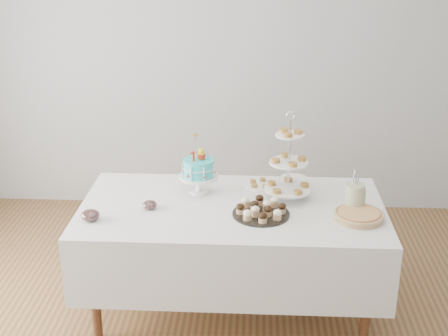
# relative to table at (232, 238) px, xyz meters

# --- Properties ---
(walls) EXTENTS (5.04, 4.04, 2.70)m
(walls) POSITION_rel_table_xyz_m (0.00, -0.30, 0.81)
(walls) COLOR #ABADB0
(walls) RESTS_ON floor
(table) EXTENTS (1.92, 1.02, 0.77)m
(table) POSITION_rel_table_xyz_m (0.00, 0.00, 0.00)
(table) COLOR white
(table) RESTS_ON floor
(birthday_cake) EXTENTS (0.26, 0.26, 0.40)m
(birthday_cake) POSITION_rel_table_xyz_m (-0.23, 0.20, 0.34)
(birthday_cake) COLOR white
(birthday_cake) RESTS_ON table
(cupcake_tray) EXTENTS (0.35, 0.35, 0.08)m
(cupcake_tray) POSITION_rel_table_xyz_m (0.18, -0.12, 0.27)
(cupcake_tray) COLOR black
(cupcake_tray) RESTS_ON table
(pie) EXTENTS (0.30, 0.30, 0.05)m
(pie) POSITION_rel_table_xyz_m (0.77, -0.15, 0.25)
(pie) COLOR tan
(pie) RESTS_ON table
(tiered_stand) EXTENTS (0.30, 0.30, 0.59)m
(tiered_stand) POSITION_rel_table_xyz_m (0.35, 0.14, 0.47)
(tiered_stand) COLOR silver
(tiered_stand) RESTS_ON table
(plate_stack) EXTENTS (0.18, 0.18, 0.07)m
(plate_stack) POSITION_rel_table_xyz_m (0.40, 0.31, 0.26)
(plate_stack) COLOR white
(plate_stack) RESTS_ON table
(pastry_plate) EXTENTS (0.22, 0.22, 0.03)m
(pastry_plate) POSITION_rel_table_xyz_m (0.18, 0.33, 0.24)
(pastry_plate) COLOR white
(pastry_plate) RESTS_ON table
(jam_bowl_a) EXTENTS (0.11, 0.11, 0.07)m
(jam_bowl_a) POSITION_rel_table_xyz_m (-0.84, -0.25, 0.26)
(jam_bowl_a) COLOR silver
(jam_bowl_a) RESTS_ON table
(jam_bowl_b) EXTENTS (0.09, 0.09, 0.05)m
(jam_bowl_b) POSITION_rel_table_xyz_m (-0.51, -0.07, 0.25)
(jam_bowl_b) COLOR silver
(jam_bowl_b) RESTS_ON table
(utensil_pitcher) EXTENTS (0.13, 0.12, 0.26)m
(utensil_pitcher) POSITION_rel_table_xyz_m (0.76, -0.02, 0.32)
(utensil_pitcher) COLOR beige
(utensil_pitcher) RESTS_ON table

